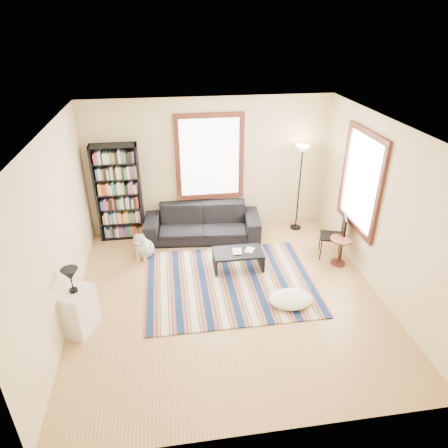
{
  "coord_description": "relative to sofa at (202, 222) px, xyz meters",
  "views": [
    {
      "loc": [
        -0.86,
        -5.28,
        4.19
      ],
      "look_at": [
        0.0,
        0.5,
        1.1
      ],
      "focal_mm": 32.0,
      "sensor_mm": 36.0,
      "label": 1
    }
  ],
  "objects": [
    {
      "name": "floor",
      "position": [
        0.22,
        -2.05,
        -0.39
      ],
      "size": [
        5.0,
        5.0,
        0.1
      ],
      "primitive_type": "cube",
      "color": "tan",
      "rests_on": "ground"
    },
    {
      "name": "ceiling",
      "position": [
        0.22,
        -2.05,
        2.51
      ],
      "size": [
        5.0,
        5.0,
        0.1
      ],
      "primitive_type": "cube",
      "color": "white",
      "rests_on": "floor"
    },
    {
      "name": "wall_back",
      "position": [
        0.22,
        0.5,
        1.06
      ],
      "size": [
        5.0,
        0.1,
        2.8
      ],
      "primitive_type": "cube",
      "color": "beige",
      "rests_on": "floor"
    },
    {
      "name": "wall_front",
      "position": [
        0.22,
        -4.6,
        1.06
      ],
      "size": [
        5.0,
        0.1,
        2.8
      ],
      "primitive_type": "cube",
      "color": "beige",
      "rests_on": "floor"
    },
    {
      "name": "wall_left",
      "position": [
        -2.33,
        -2.05,
        1.06
      ],
      "size": [
        0.1,
        5.0,
        2.8
      ],
      "primitive_type": "cube",
      "color": "beige",
      "rests_on": "floor"
    },
    {
      "name": "wall_right",
      "position": [
        2.77,
        -2.05,
        1.06
      ],
      "size": [
        0.1,
        5.0,
        2.8
      ],
      "primitive_type": "cube",
      "color": "beige",
      "rests_on": "floor"
    },
    {
      "name": "window_back",
      "position": [
        0.22,
        0.42,
        1.26
      ],
      "size": [
        1.2,
        0.06,
        1.6
      ],
      "primitive_type": "cube",
      "color": "white",
      "rests_on": "wall_back"
    },
    {
      "name": "window_right",
      "position": [
        2.69,
        -1.25,
        1.26
      ],
      "size": [
        0.06,
        1.2,
        1.6
      ],
      "primitive_type": "cube",
      "color": "white",
      "rests_on": "wall_right"
    },
    {
      "name": "rug",
      "position": [
        0.3,
        -1.68,
        -0.33
      ],
      "size": [
        2.92,
        2.33,
        0.02
      ],
      "primitive_type": "cube",
      "color": "#0D2144",
      "rests_on": "floor"
    },
    {
      "name": "sofa",
      "position": [
        0.0,
        0.0,
        0.0
      ],
      "size": [
        2.44,
        1.15,
        0.69
      ],
      "primitive_type": "imported",
      "rotation": [
        0.0,
        0.0,
        -0.1
      ],
      "color": "black",
      "rests_on": "floor"
    },
    {
      "name": "bookshelf",
      "position": [
        -1.65,
        0.27,
        0.66
      ],
      "size": [
        0.9,
        0.3,
        2.0
      ],
      "primitive_type": "cube",
      "color": "black",
      "rests_on": "floor"
    },
    {
      "name": "coffee_table",
      "position": [
        0.52,
        -1.27,
        -0.16
      ],
      "size": [
        0.92,
        0.55,
        0.36
      ],
      "primitive_type": "cube",
      "rotation": [
        0.0,
        0.0,
        0.05
      ],
      "color": "black",
      "rests_on": "floor"
    },
    {
      "name": "book_a",
      "position": [
        0.42,
        -1.27,
        0.03
      ],
      "size": [
        0.18,
        0.23,
        0.02
      ],
      "primitive_type": "imported",
      "rotation": [
        0.0,
        0.0,
        -0.1
      ],
      "color": "beige",
      "rests_on": "coffee_table"
    },
    {
      "name": "book_b",
      "position": [
        0.67,
        -1.22,
        0.02
      ],
      "size": [
        0.23,
        0.25,
        0.02
      ],
      "primitive_type": "imported",
      "rotation": [
        0.0,
        0.0,
        -0.53
      ],
      "color": "beige",
      "rests_on": "coffee_table"
    },
    {
      "name": "floor_cushion",
      "position": [
        1.19,
        -2.4,
        -0.25
      ],
      "size": [
        0.74,
        0.56,
        0.18
      ],
      "primitive_type": "ellipsoid",
      "rotation": [
        0.0,
        0.0,
        -0.03
      ],
      "color": "white",
      "rests_on": "floor"
    },
    {
      "name": "floor_lamp",
      "position": [
        2.06,
        0.1,
        0.59
      ],
      "size": [
        0.36,
        0.36,
        1.86
      ],
      "primitive_type": null,
      "rotation": [
        0.0,
        0.0,
        -0.25
      ],
      "color": "black",
      "rests_on": "floor"
    },
    {
      "name": "side_table",
      "position": [
        2.42,
        -1.39,
        -0.07
      ],
      "size": [
        0.48,
        0.48,
        0.54
      ],
      "primitive_type": "cylinder",
      "rotation": [
        0.0,
        0.0,
        0.23
      ],
      "color": "#4A2012",
      "rests_on": "floor"
    },
    {
      "name": "folding_chair",
      "position": [
        2.37,
        -1.09,
        0.09
      ],
      "size": [
        0.52,
        0.51,
        0.86
      ],
      "primitive_type": "cube",
      "rotation": [
        0.0,
        0.0,
        -0.32
      ],
      "color": "black",
      "rests_on": "floor"
    },
    {
      "name": "white_cabinet",
      "position": [
        -2.08,
        -2.51,
        0.01
      ],
      "size": [
        0.55,
        0.61,
        0.7
      ],
      "primitive_type": "cube",
      "rotation": [
        0.0,
        0.0,
        -0.4
      ],
      "color": "white",
      "rests_on": "floor"
    },
    {
      "name": "table_lamp",
      "position": [
        -2.08,
        -2.51,
        0.55
      ],
      "size": [
        0.27,
        0.27,
        0.38
      ],
      "primitive_type": null,
      "rotation": [
        0.0,
        0.0,
        0.14
      ],
      "color": "black",
      "rests_on": "white_cabinet"
    },
    {
      "name": "dog",
      "position": [
        -1.19,
        -0.6,
        -0.05
      ],
      "size": [
        0.58,
        0.69,
        0.58
      ],
      "primitive_type": null,
      "rotation": [
        0.0,
        0.0,
        -0.34
      ],
      "color": "#B7B7B7",
      "rests_on": "floor"
    }
  ]
}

